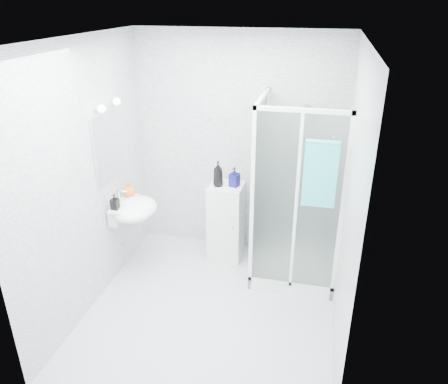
% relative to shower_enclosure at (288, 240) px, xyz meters
% --- Properties ---
extents(room, '(2.40, 2.60, 2.60)m').
position_rel_shower_enclosure_xyz_m(room, '(-0.67, -0.77, 0.85)').
color(room, silver).
rests_on(room, ground).
extents(shower_enclosure, '(0.90, 0.95, 2.00)m').
position_rel_shower_enclosure_xyz_m(shower_enclosure, '(0.00, 0.00, 0.00)').
color(shower_enclosure, white).
rests_on(shower_enclosure, ground).
extents(wall_basin, '(0.46, 0.56, 0.35)m').
position_rel_shower_enclosure_xyz_m(wall_basin, '(-1.66, -0.32, 0.35)').
color(wall_basin, white).
rests_on(wall_basin, ground).
extents(mirror, '(0.02, 0.60, 0.70)m').
position_rel_shower_enclosure_xyz_m(mirror, '(-1.85, -0.32, 1.05)').
color(mirror, white).
rests_on(mirror, room).
extents(vanity_lights, '(0.10, 0.40, 0.08)m').
position_rel_shower_enclosure_xyz_m(vanity_lights, '(-1.80, -0.32, 1.47)').
color(vanity_lights, silver).
rests_on(vanity_lights, room).
extents(wall_hooks, '(0.23, 0.06, 0.03)m').
position_rel_shower_enclosure_xyz_m(wall_hooks, '(-0.92, 0.49, 1.17)').
color(wall_hooks, silver).
rests_on(wall_hooks, room).
extents(storage_cabinet, '(0.38, 0.41, 0.93)m').
position_rel_shower_enclosure_xyz_m(storage_cabinet, '(-0.75, 0.24, 0.02)').
color(storage_cabinet, silver).
rests_on(storage_cabinet, ground).
extents(hand_towel, '(0.30, 0.04, 0.65)m').
position_rel_shower_enclosure_xyz_m(hand_towel, '(0.28, -0.40, 0.98)').
color(hand_towel, '#2FB1B3').
rests_on(hand_towel, shower_enclosure).
extents(shampoo_bottle_a, '(0.13, 0.13, 0.29)m').
position_rel_shower_enclosure_xyz_m(shampoo_bottle_a, '(-0.84, 0.21, 0.63)').
color(shampoo_bottle_a, black).
rests_on(shampoo_bottle_a, storage_cabinet).
extents(shampoo_bottle_b, '(0.13, 0.13, 0.22)m').
position_rel_shower_enclosure_xyz_m(shampoo_bottle_b, '(-0.65, 0.25, 0.59)').
color(shampoo_bottle_b, '#0F0D52').
rests_on(shampoo_bottle_b, storage_cabinet).
extents(soap_dispenser_orange, '(0.16, 0.16, 0.17)m').
position_rel_shower_enclosure_xyz_m(soap_dispenser_orange, '(-1.76, -0.16, 0.50)').
color(soap_dispenser_orange, '#D75A19').
rests_on(soap_dispenser_orange, wall_basin).
extents(soap_dispenser_black, '(0.08, 0.08, 0.17)m').
position_rel_shower_enclosure_xyz_m(soap_dispenser_black, '(-1.77, -0.48, 0.50)').
color(soap_dispenser_black, black).
rests_on(soap_dispenser_black, wall_basin).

